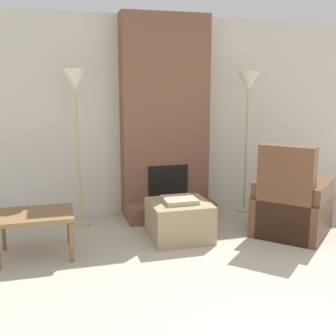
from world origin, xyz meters
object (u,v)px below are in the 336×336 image
object	(u,v)px
ottoman	(179,220)
floor_lamp_left	(76,89)
side_table	(35,218)
armchair	(291,208)
floor_lamp_right	(248,90)

from	to	relation	value
ottoman	floor_lamp_left	xyz separation A→B (m)	(-1.04, 0.80, 1.44)
side_table	armchair	bearing A→B (deg)	-2.63
side_table	floor_lamp_left	size ratio (longest dim) A/B	0.40
ottoman	armchair	size ratio (longest dim) A/B	0.57
floor_lamp_left	side_table	bearing A→B (deg)	-119.82
side_table	ottoman	bearing A→B (deg)	3.03
ottoman	floor_lamp_left	size ratio (longest dim) A/B	0.35
armchair	ottoman	bearing A→B (deg)	37.34
armchair	side_table	bearing A→B (deg)	44.07
floor_lamp_right	ottoman	bearing A→B (deg)	-146.07
ottoman	armchair	bearing A→B (deg)	-9.36
armchair	floor_lamp_right	world-z (taller)	floor_lamp_right
ottoman	floor_lamp_right	xyz separation A→B (m)	(1.19, 0.80, 1.43)
side_table	floor_lamp_right	bearing A→B (deg)	17.88
ottoman	floor_lamp_left	bearing A→B (deg)	142.41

